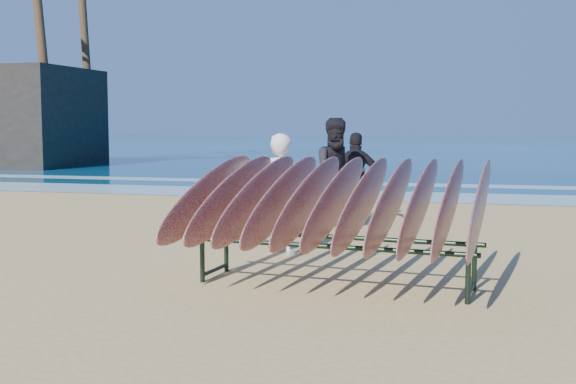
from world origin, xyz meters
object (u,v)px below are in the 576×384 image
object	(u,v)px
surfboard_rack	(335,202)
person_white	(282,194)
person_dark_a	(338,174)
person_dark_b	(356,178)

from	to	relation	value
surfboard_rack	person_white	world-z (taller)	person_white
person_white	person_dark_a	xyz separation A→B (m)	(0.35, 2.32, 0.11)
surfboard_rack	person_dark_b	xyz separation A→B (m)	(-0.61, 5.13, -0.12)
person_dark_a	person_dark_b	bearing A→B (deg)	51.85
person_white	person_dark_b	size ratio (longest dim) A/B	1.02
person_dark_a	person_dark_b	xyz separation A→B (m)	(0.15, 0.98, -0.13)
surfboard_rack	person_white	distance (m)	2.14
person_dark_a	person_white	bearing A→B (deg)	-127.98
person_dark_b	person_dark_a	bearing A→B (deg)	84.28
surfboard_rack	person_dark_b	bearing A→B (deg)	101.92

